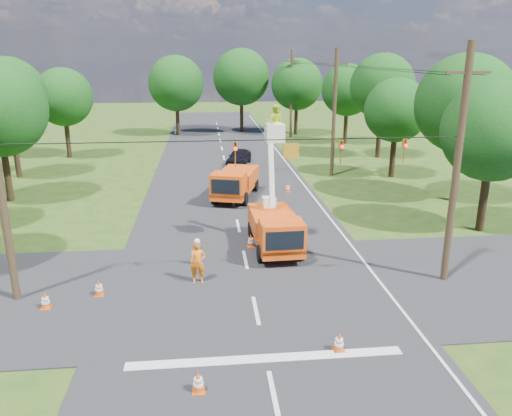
{
  "coord_description": "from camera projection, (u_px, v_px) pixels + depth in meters",
  "views": [
    {
      "loc": [
        -1.76,
        -17.09,
        9.45
      ],
      "look_at": [
        0.53,
        5.08,
        2.6
      ],
      "focal_mm": 35.0,
      "sensor_mm": 36.0,
      "label": 1
    }
  ],
  "objects": [
    {
      "name": "traffic_cone_3",
      "position": [
        287.0,
        215.0,
        29.56
      ],
      "size": [
        0.38,
        0.38,
        0.71
      ],
      "color": "#DB4C0B",
      "rests_on": "ground"
    },
    {
      "name": "tree_left_f",
      "position": [
        63.0,
        97.0,
        46.5
      ],
      "size": [
        5.4,
        5.4,
        8.4
      ],
      "color": "#382616",
      "rests_on": "ground"
    },
    {
      "name": "tree_left_e",
      "position": [
        8.0,
        95.0,
        38.46
      ],
      "size": [
        5.8,
        5.8,
        9.41
      ],
      "color": "#382616",
      "rests_on": "ground"
    },
    {
      "name": "traffic_cone_0",
      "position": [
        198.0,
        382.0,
        14.48
      ],
      "size": [
        0.38,
        0.38,
        0.71
      ],
      "color": "#DB4C0B",
      "rests_on": "ground"
    },
    {
      "name": "road_main",
      "position": [
        229.0,
        184.0,
        38.21
      ],
      "size": [
        12.0,
        100.0,
        0.06
      ],
      "primitive_type": "cube",
      "color": "black",
      "rests_on": "ground"
    },
    {
      "name": "traffic_cone_5",
      "position": [
        45.0,
        300.0,
        19.28
      ],
      "size": [
        0.38,
        0.38,
        0.71
      ],
      "color": "#DB4C0B",
      "rests_on": "ground"
    },
    {
      "name": "distant_car",
      "position": [
        239.0,
        157.0,
        44.67
      ],
      "size": [
        2.83,
        4.45,
        1.41
      ],
      "primitive_type": "imported",
      "rotation": [
        0.0,
        0.0,
        -0.3
      ],
      "color": "black",
      "rests_on": "ground"
    },
    {
      "name": "tree_right_b",
      "position": [
        465.0,
        104.0,
        32.09
      ],
      "size": [
        6.4,
        6.4,
        9.65
      ],
      "color": "#382616",
      "rests_on": "ground"
    },
    {
      "name": "pole_left",
      "position": [
        1.0,
        192.0,
        18.84
      ],
      "size": [
        0.3,
        0.3,
        9.0
      ],
      "color": "#4C3823",
      "rests_on": "ground"
    },
    {
      "name": "traffic_cone_4",
      "position": [
        99.0,
        288.0,
        20.33
      ],
      "size": [
        0.38,
        0.38,
        0.71
      ],
      "color": "#DB4C0B",
      "rests_on": "ground"
    },
    {
      "name": "traffic_cone_1",
      "position": [
        339.0,
        342.0,
        16.5
      ],
      "size": [
        0.38,
        0.38,
        0.71
      ],
      "color": "#DB4C0B",
      "rests_on": "ground"
    },
    {
      "name": "stop_bar",
      "position": [
        266.0,
        360.0,
        16.15
      ],
      "size": [
        9.0,
        0.45,
        0.02
      ],
      "primitive_type": "cube",
      "color": "silver",
      "rests_on": "ground"
    },
    {
      "name": "bucket_truck",
      "position": [
        275.0,
        220.0,
        24.95
      ],
      "size": [
        2.36,
        5.62,
        7.2
      ],
      "rotation": [
        0.0,
        0.0,
        0.03
      ],
      "color": "#EF5B10",
      "rests_on": "ground"
    },
    {
      "name": "pole_right_far",
      "position": [
        291.0,
        94.0,
        58.47
      ],
      "size": [
        1.8,
        0.3,
        10.0
      ],
      "color": "#4C3823",
      "rests_on": "ground"
    },
    {
      "name": "pole_right_mid",
      "position": [
        334.0,
        112.0,
        39.45
      ],
      "size": [
        1.8,
        0.3,
        10.0
      ],
      "color": "#4C3823",
      "rests_on": "ground"
    },
    {
      "name": "signal_span",
      "position": [
        307.0,
        150.0,
        19.58
      ],
      "size": [
        18.0,
        0.29,
        1.07
      ],
      "color": "black",
      "rests_on": "ground"
    },
    {
      "name": "traffic_cone_6",
      "position": [
        288.0,
        187.0,
        35.76
      ],
      "size": [
        0.38,
        0.38,
        0.71
      ],
      "color": "#DB4C0B",
      "rests_on": "ground"
    },
    {
      "name": "ground",
      "position": [
        229.0,
        184.0,
        38.21
      ],
      "size": [
        140.0,
        140.0,
        0.0
      ],
      "primitive_type": "plane",
      "color": "#224514",
      "rests_on": "ground"
    },
    {
      "name": "tree_right_e",
      "position": [
        347.0,
        90.0,
        54.02
      ],
      "size": [
        5.6,
        5.6,
        8.63
      ],
      "color": "#382616",
      "rests_on": "ground"
    },
    {
      "name": "second_truck",
      "position": [
        235.0,
        182.0,
        34.0
      ],
      "size": [
        3.72,
        6.17,
        2.18
      ],
      "rotation": [
        0.0,
        0.0,
        -0.29
      ],
      "color": "#EF5B10",
      "rests_on": "ground"
    },
    {
      "name": "pole_right_near",
      "position": [
        457.0,
        166.0,
        20.43
      ],
      "size": [
        1.8,
        0.3,
        10.0
      ],
      "color": "#4C3823",
      "rests_on": "ground"
    },
    {
      "name": "tree_right_c",
      "position": [
        396.0,
        110.0,
        38.9
      ],
      "size": [
        5.0,
        5.0,
        7.83
      ],
      "color": "#382616",
      "rests_on": "ground"
    },
    {
      "name": "tree_far_c",
      "position": [
        297.0,
        84.0,
        60.18
      ],
      "size": [
        6.2,
        6.2,
        9.18
      ],
      "color": "#382616",
      "rests_on": "ground"
    },
    {
      "name": "tree_far_a",
      "position": [
        176.0,
        83.0,
        59.68
      ],
      "size": [
        6.6,
        6.6,
        9.5
      ],
      "color": "#382616",
      "rests_on": "ground"
    },
    {
      "name": "tree_right_d",
      "position": [
        382.0,
        86.0,
        46.26
      ],
      "size": [
        6.0,
        6.0,
        9.7
      ],
      "color": "#382616",
      "rests_on": "ground"
    },
    {
      "name": "edge_line",
      "position": [
        301.0,
        182.0,
        38.76
      ],
      "size": [
        0.12,
        90.0,
        0.02
      ],
      "primitive_type": "cube",
      "color": "silver",
      "rests_on": "ground"
    },
    {
      "name": "ground_worker",
      "position": [
        198.0,
        262.0,
        21.34
      ],
      "size": [
        0.7,
        0.48,
        1.89
      ],
      "primitive_type": "imported",
      "rotation": [
        0.0,
        0.0,
        0.03
      ],
      "color": "orange",
      "rests_on": "ground"
    },
    {
      "name": "tree_far_b",
      "position": [
        241.0,
        77.0,
        62.18
      ],
      "size": [
        7.0,
        7.0,
        10.32
      ],
      "color": "#382616",
      "rests_on": "ground"
    },
    {
      "name": "road_cross",
      "position": [
        251.0,
        288.0,
        21.1
      ],
      "size": [
        56.0,
        10.0,
        0.07
      ],
      "primitive_type": "cube",
      "color": "black",
      "rests_on": "ground"
    },
    {
      "name": "tree_right_a",
      "position": [
        493.0,
        131.0,
        26.49
      ],
      "size": [
        5.4,
        5.4,
        8.28
      ],
      "color": "#382616",
      "rests_on": "ground"
    },
    {
      "name": "traffic_cone_2",
      "position": [
        251.0,
        241.0,
        25.48
      ],
      "size": [
        0.38,
        0.38,
        0.71
      ],
      "color": "#DB4C0B",
      "rests_on": "ground"
    }
  ]
}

